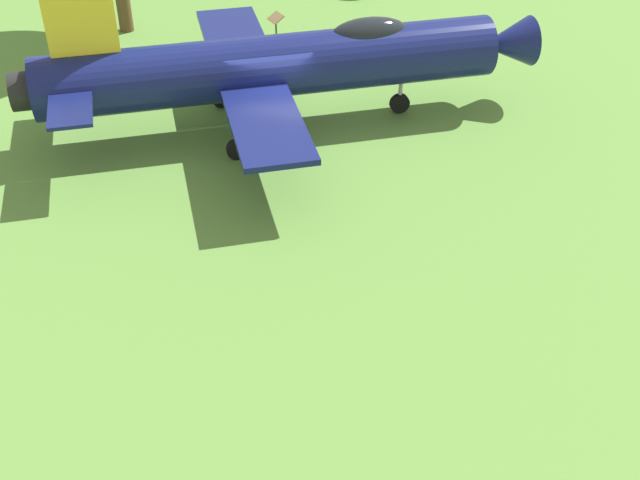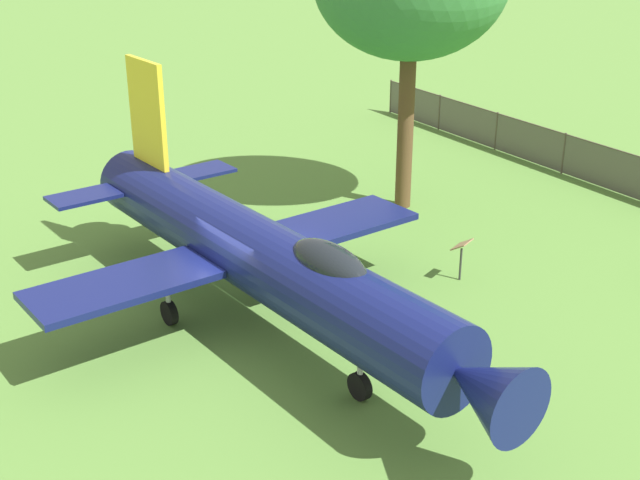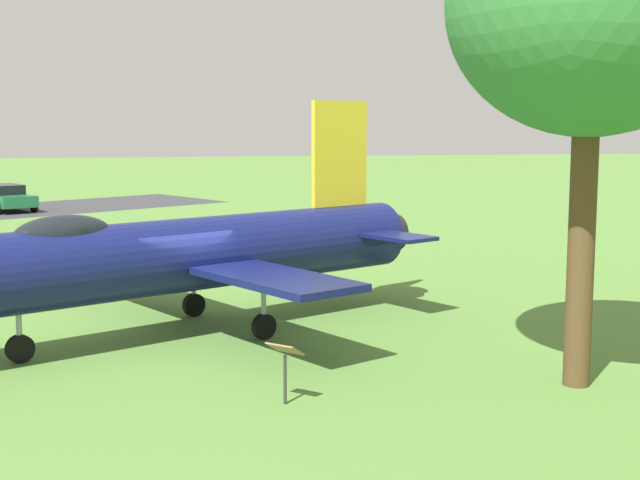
{
  "view_description": "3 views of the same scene",
  "coord_description": "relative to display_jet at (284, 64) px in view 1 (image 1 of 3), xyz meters",
  "views": [
    {
      "loc": [
        -19.98,
        -7.18,
        11.73
      ],
      "look_at": [
        -6.9,
        -3.42,
        1.5
      ],
      "focal_mm": 45.67,
      "sensor_mm": 36.0,
      "label": 1
    },
    {
      "loc": [
        -0.92,
        -17.47,
        9.58
      ],
      "look_at": [
        1.42,
        -1.04,
        2.56
      ],
      "focal_mm": 46.65,
      "sensor_mm": 36.0,
      "label": 2
    },
    {
      "loc": [
        21.07,
        -0.26,
        5.11
      ],
      "look_at": [
        2.14,
        2.98,
        2.5
      ],
      "focal_mm": 50.34,
      "sensor_mm": 36.0,
      "label": 3
    }
  ],
  "objects": [
    {
      "name": "info_plaque",
      "position": [
        5.39,
        2.08,
        -1.1
      ],
      "size": [
        0.7,
        0.71,
        1.14
      ],
      "color": "#333333",
      "rests_on": "ground_plane"
    },
    {
      "name": "ground_plane",
      "position": [
        -0.18,
        0.32,
        -1.95
      ],
      "size": [
        200.0,
        200.0,
        0.0
      ],
      "primitive_type": "plane",
      "color": "#568438"
    },
    {
      "name": "display_jet",
      "position": [
        0.0,
        0.0,
        0.0
      ],
      "size": [
        9.75,
        13.76,
        5.57
      ],
      "rotation": [
        0.0,
        0.0,
        5.22
      ],
      "color": "#111951",
      "rests_on": "ground_plane"
    }
  ]
}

